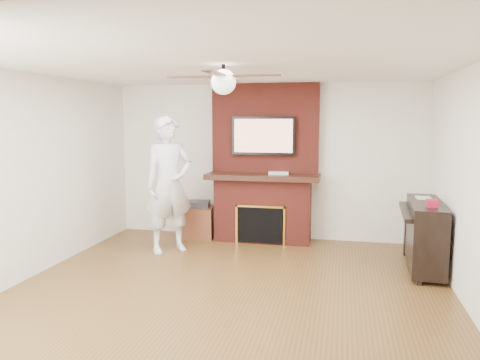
% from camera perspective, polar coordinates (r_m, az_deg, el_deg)
% --- Properties ---
extents(room_shell, '(5.36, 5.86, 2.86)m').
position_cam_1_polar(room_shell, '(4.96, -1.97, -0.56)').
color(room_shell, '#543818').
rests_on(room_shell, ground).
extents(fireplace, '(1.78, 0.64, 2.50)m').
position_cam_1_polar(fireplace, '(7.47, 2.91, 0.17)').
color(fireplace, maroon).
rests_on(fireplace, ground).
extents(tv, '(1.00, 0.08, 0.60)m').
position_cam_1_polar(tv, '(7.37, 2.89, 5.42)').
color(tv, black).
rests_on(tv, fireplace).
extents(ceiling_fan, '(1.21, 1.21, 0.31)m').
position_cam_1_polar(ceiling_fan, '(4.93, -2.03, 11.99)').
color(ceiling_fan, black).
rests_on(ceiling_fan, room_shell).
extents(person, '(0.86, 0.85, 1.98)m').
position_cam_1_polar(person, '(6.87, -8.65, -0.57)').
color(person, silver).
rests_on(person, ground).
extents(side_table, '(0.60, 0.60, 0.60)m').
position_cam_1_polar(side_table, '(7.78, -5.25, -4.93)').
color(side_table, '#5E2D1A').
rests_on(side_table, ground).
extents(piano, '(0.58, 1.38, 0.98)m').
position_cam_1_polar(piano, '(6.52, 21.58, -6.06)').
color(piano, black).
rests_on(piano, ground).
extents(cable_box, '(0.33, 0.21, 0.04)m').
position_cam_1_polar(cable_box, '(7.32, 4.71, 0.85)').
color(cable_box, silver).
rests_on(cable_box, fireplace).
extents(candle_orange, '(0.07, 0.07, 0.13)m').
position_cam_1_polar(candle_orange, '(7.49, 1.49, -7.03)').
color(candle_orange, '#BF4716').
rests_on(candle_orange, ground).
extents(candle_green, '(0.07, 0.07, 0.10)m').
position_cam_1_polar(candle_green, '(7.48, 2.19, -7.20)').
color(candle_green, '#487930').
rests_on(candle_green, ground).
extents(candle_cream, '(0.08, 0.08, 0.10)m').
position_cam_1_polar(candle_cream, '(7.46, 3.07, -7.24)').
color(candle_cream, '#FFF5CA').
rests_on(candle_cream, ground).
extents(candle_blue, '(0.06, 0.06, 0.08)m').
position_cam_1_polar(candle_blue, '(7.41, 4.61, -7.46)').
color(candle_blue, '#2E698C').
rests_on(candle_blue, ground).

